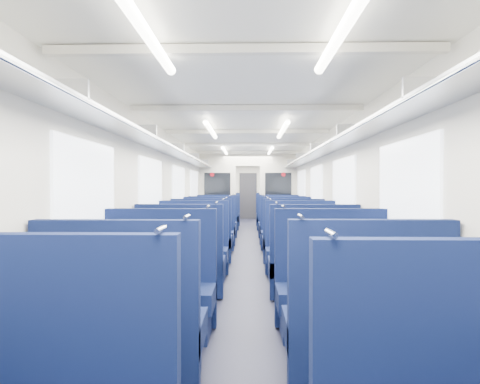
{
  "coord_description": "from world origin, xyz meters",
  "views": [
    {
      "loc": [
        0.03,
        -8.71,
        1.39
      ],
      "look_at": [
        -0.22,
        2.85,
        1.25
      ],
      "focal_mm": 30.25,
      "sensor_mm": 36.0,
      "label": 1
    }
  ],
  "objects": [
    {
      "name": "floor",
      "position": [
        0.0,
        0.0,
        0.0
      ],
      "size": [
        2.8,
        18.0,
        0.01
      ],
      "primitive_type": "cube",
      "color": "black",
      "rests_on": "ground"
    },
    {
      "name": "ceiling",
      "position": [
        0.0,
        0.0,
        2.35
      ],
      "size": [
        2.8,
        18.0,
        0.01
      ],
      "primitive_type": "cube",
      "color": "white",
      "rests_on": "wall_left"
    },
    {
      "name": "wall_left",
      "position": [
        -1.4,
        0.0,
        1.18
      ],
      "size": [
        0.02,
        18.0,
        2.35
      ],
      "primitive_type": "cube",
      "color": "beige",
      "rests_on": "floor"
    },
    {
      "name": "dado_left",
      "position": [
        -1.39,
        0.0,
        0.35
      ],
      "size": [
        0.03,
        17.9,
        0.7
      ],
      "primitive_type": "cube",
      "color": "#101837",
      "rests_on": "floor"
    },
    {
      "name": "wall_right",
      "position": [
        1.4,
        0.0,
        1.18
      ],
      "size": [
        0.02,
        18.0,
        2.35
      ],
      "primitive_type": "cube",
      "color": "beige",
      "rests_on": "floor"
    },
    {
      "name": "dado_right",
      "position": [
        1.39,
        0.0,
        0.35
      ],
      "size": [
        0.03,
        17.9,
        0.7
      ],
      "primitive_type": "cube",
      "color": "#101837",
      "rests_on": "floor"
    },
    {
      "name": "wall_far",
      "position": [
        0.0,
        9.0,
        1.18
      ],
      "size": [
        2.8,
        0.02,
        2.35
      ],
      "primitive_type": "cube",
      "color": "beige",
      "rests_on": "floor"
    },
    {
      "name": "luggage_rack_left",
      "position": [
        -1.21,
        0.0,
        1.97
      ],
      "size": [
        0.36,
        17.4,
        0.18
      ],
      "color": "#B2B5BA",
      "rests_on": "wall_left"
    },
    {
      "name": "luggage_rack_right",
      "position": [
        1.21,
        0.0,
        1.97
      ],
      "size": [
        0.36,
        17.4,
        0.18
      ],
      "color": "#B2B5BA",
      "rests_on": "wall_right"
    },
    {
      "name": "windows",
      "position": [
        0.0,
        -0.46,
        1.42
      ],
      "size": [
        2.78,
        15.6,
        0.75
      ],
      "color": "white",
      "rests_on": "wall_left"
    },
    {
      "name": "ceiling_fittings",
      "position": [
        0.0,
        -0.26,
        2.29
      ],
      "size": [
        2.7,
        16.06,
        0.11
      ],
      "color": "beige",
      "rests_on": "ceiling"
    },
    {
      "name": "end_door",
      "position": [
        0.0,
        8.94,
        1.0
      ],
      "size": [
        0.75,
        0.06,
        2.0
      ],
      "primitive_type": "cube",
      "color": "black",
      "rests_on": "floor"
    },
    {
      "name": "bulkhead",
      "position": [
        -0.0,
        2.95,
        1.23
      ],
      "size": [
        2.8,
        0.1,
        2.35
      ],
      "color": "beige",
      "rests_on": "floor"
    },
    {
      "name": "seat_4",
      "position": [
        -0.83,
        -5.97,
        0.37
      ],
      "size": [
        1.09,
        0.6,
        1.21
      ],
      "color": "#0D1942",
      "rests_on": "floor"
    },
    {
      "name": "seat_5",
      "position": [
        0.83,
        -5.91,
        0.37
      ],
      "size": [
        1.09,
        0.6,
        1.21
      ],
      "color": "#0D1942",
      "rests_on": "floor"
    },
    {
      "name": "seat_6",
      "position": [
        -0.83,
        -4.92,
        0.37
      ],
      "size": [
        1.09,
        0.6,
        1.21
      ],
      "color": "#0D1942",
      "rests_on": "floor"
    },
    {
      "name": "seat_7",
      "position": [
        0.83,
        -4.89,
        0.37
      ],
      "size": [
        1.09,
        0.6,
        1.21
      ],
      "color": "#0D1942",
      "rests_on": "floor"
    },
    {
      "name": "seat_8",
      "position": [
        -0.83,
        -3.6,
        0.37
      ],
      "size": [
        1.09,
        0.6,
        1.21
      ],
      "color": "#0D1942",
      "rests_on": "floor"
    },
    {
      "name": "seat_9",
      "position": [
        0.83,
        -3.64,
        0.37
      ],
      "size": [
        1.09,
        0.6,
        1.21
      ],
      "color": "#0D1942",
      "rests_on": "floor"
    },
    {
      "name": "seat_10",
      "position": [
        -0.83,
        -2.56,
        0.37
      ],
      "size": [
        1.09,
        0.6,
        1.21
      ],
      "color": "#0D1942",
      "rests_on": "floor"
    },
    {
      "name": "seat_11",
      "position": [
        0.83,
        -2.55,
        0.37
      ],
      "size": [
        1.09,
        0.6,
        1.21
      ],
      "color": "#0D1942",
      "rests_on": "floor"
    },
    {
      "name": "seat_12",
      "position": [
        -0.83,
        -1.31,
        0.37
      ],
      "size": [
        1.09,
        0.6,
        1.21
      ],
      "color": "#0D1942",
      "rests_on": "floor"
    },
    {
      "name": "seat_13",
      "position": [
        0.83,
        -1.35,
        0.37
      ],
      "size": [
        1.09,
        0.6,
        1.21
      ],
      "color": "#0D1942",
      "rests_on": "floor"
    },
    {
      "name": "seat_14",
      "position": [
        -0.83,
        -0.25,
        0.37
      ],
      "size": [
        1.09,
        0.6,
        1.21
      ],
      "color": "#0D1942",
      "rests_on": "floor"
    },
    {
      "name": "seat_15",
      "position": [
        0.83,
        -0.16,
        0.37
      ],
      "size": [
        1.09,
        0.6,
        1.21
      ],
      "color": "#0D1942",
      "rests_on": "floor"
    },
    {
      "name": "seat_16",
      "position": [
        -0.83,
        0.81,
        0.37
      ],
      "size": [
        1.09,
        0.6,
        1.21
      ],
      "color": "#0D1942",
      "rests_on": "floor"
    },
    {
      "name": "seat_17",
      "position": [
        0.83,
        1.0,
        0.37
      ],
      "size": [
        1.09,
        0.6,
        1.21
      ],
      "color": "#0D1942",
      "rests_on": "floor"
    },
    {
      "name": "seat_18",
      "position": [
        -0.83,
        2.0,
        0.37
      ],
      "size": [
        1.09,
        0.6,
        1.21
      ],
      "color": "#0D1942",
      "rests_on": "floor"
    },
    {
      "name": "seat_19",
      "position": [
        0.83,
        2.01,
        0.37
      ],
      "size": [
        1.09,
        0.6,
        1.21
      ],
      "color": "#0D1942",
      "rests_on": "floor"
    },
    {
      "name": "seat_20",
      "position": [
        -0.83,
        4.2,
        0.37
      ],
      "size": [
        1.09,
        0.6,
        1.21
      ],
      "color": "#0D1942",
      "rests_on": "floor"
    },
    {
      "name": "seat_21",
      "position": [
        0.83,
        4.15,
        0.37
      ],
      "size": [
        1.09,
        0.6,
        1.21
      ],
      "color": "#0D1942",
      "rests_on": "floor"
    },
    {
      "name": "seat_22",
      "position": [
        -0.83,
        5.33,
        0.37
      ],
      "size": [
        1.09,
        0.6,
        1.21
      ],
      "color": "#0D1942",
      "rests_on": "floor"
    },
    {
      "name": "seat_23",
      "position": [
        0.83,
        5.36,
        0.37
      ],
      "size": [
        1.09,
        0.6,
        1.21
      ],
      "color": "#0D1942",
      "rests_on": "floor"
    }
  ]
}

